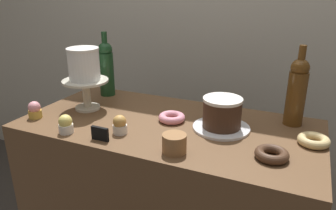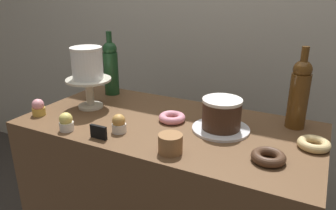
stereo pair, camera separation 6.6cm
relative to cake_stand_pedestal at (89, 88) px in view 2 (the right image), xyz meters
The scene contains 15 objects.
back_wall 1.01m from the cake_stand_pedestal, 65.13° to the left, with size 6.00×0.05×2.60m.
cake_stand_pedestal is the anchor object (origin of this frame).
white_layer_cake 0.12m from the cake_stand_pedestal, behind, with size 0.14×0.14×0.14m.
silver_serving_platter 0.63m from the cake_stand_pedestal, ahead, with size 0.23×0.23×0.01m.
chocolate_round_cake 0.63m from the cake_stand_pedestal, ahead, with size 0.15×0.15×0.12m.
wine_bottle_green 0.22m from the cake_stand_pedestal, 98.46° to the left, with size 0.08×0.08×0.33m.
wine_bottle_amber 0.90m from the cake_stand_pedestal, 12.90° to the left, with size 0.08×0.08×0.33m.
cupcake_strawberry 0.23m from the cake_stand_pedestal, 127.67° to the right, with size 0.06×0.06×0.07m.
cupcake_lemon 0.26m from the cake_stand_pedestal, 70.94° to the right, with size 0.06×0.06×0.07m.
cupcake_caramel 0.33m from the cake_stand_pedestal, 30.44° to the right, with size 0.06×0.06×0.07m.
donut_pink 0.42m from the cake_stand_pedestal, ahead, with size 0.11×0.11×0.03m.
donut_glazed 0.97m from the cake_stand_pedestal, ahead, with size 0.11×0.11×0.03m.
donut_chocolate 0.85m from the cake_stand_pedestal, ahead, with size 0.11×0.11×0.03m.
cookie_stack 0.57m from the cake_stand_pedestal, 22.35° to the right, with size 0.08×0.08×0.07m.
price_sign_chalkboard 0.35m from the cake_stand_pedestal, 45.18° to the right, with size 0.07×0.01×0.05m.
Camera 2 is at (0.56, -1.09, 1.45)m, focal length 34.33 mm.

